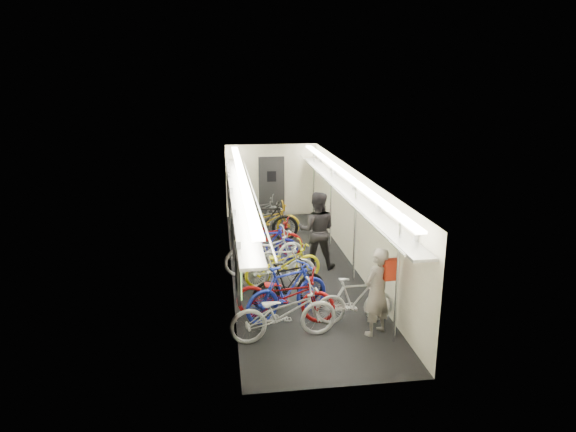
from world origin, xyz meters
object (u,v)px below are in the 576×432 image
object	(u,v)px
passenger_near	(377,292)
passenger_mid	(317,230)
bicycle_1	(288,291)
bicycle_0	(284,312)
backpack	(391,269)

from	to	relation	value
passenger_near	passenger_mid	size ratio (longest dim) A/B	0.87
bicycle_1	passenger_mid	xyz separation A→B (m)	(1.07, 2.60, 0.40)
bicycle_0	passenger_mid	size ratio (longest dim) A/B	1.03
bicycle_1	backpack	size ratio (longest dim) A/B	4.83
bicycle_1	passenger_near	bearing A→B (deg)	-144.48
passenger_mid	backpack	distance (m)	3.63
bicycle_0	passenger_near	distance (m)	1.71
passenger_near	passenger_mid	distance (m)	3.49
bicycle_1	backpack	world-z (taller)	backpack
passenger_near	backpack	bearing A→B (deg)	124.39
bicycle_0	passenger_near	world-z (taller)	passenger_near
bicycle_0	backpack	world-z (taller)	backpack
bicycle_0	passenger_mid	bearing A→B (deg)	-27.46
bicycle_1	passenger_near	size ratio (longest dim) A/B	1.11
backpack	passenger_mid	bearing A→B (deg)	95.52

